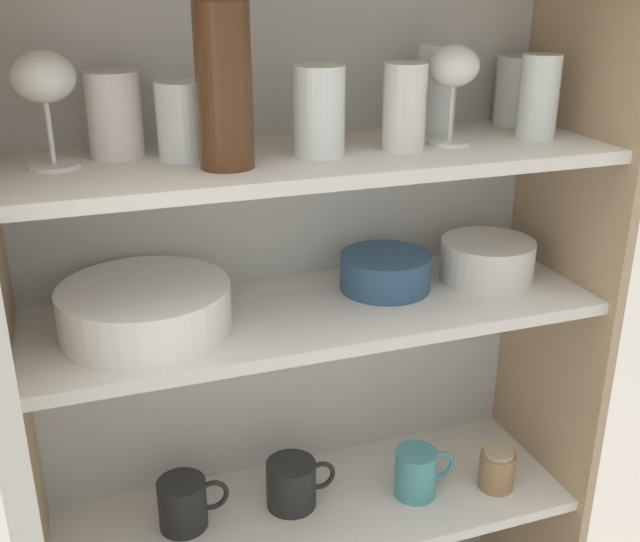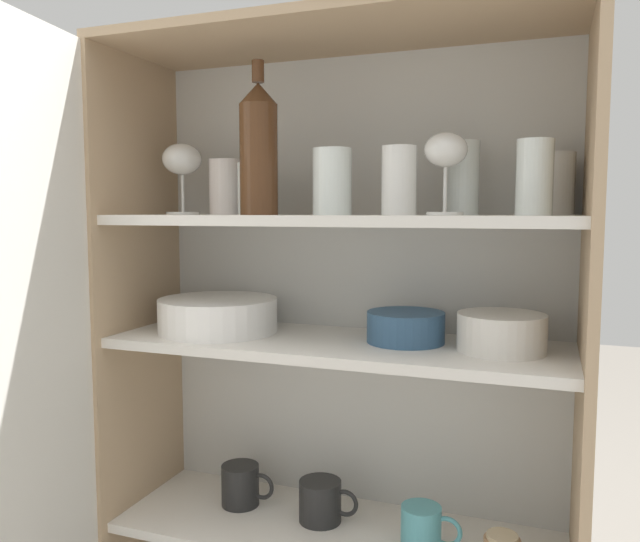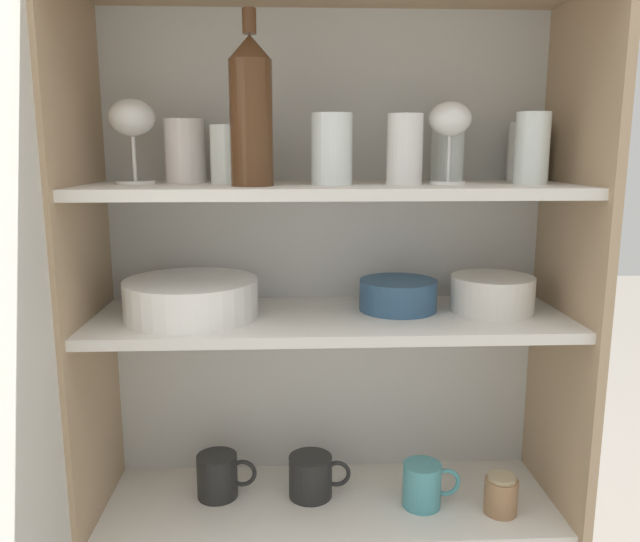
{
  "view_description": "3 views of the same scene",
  "coord_description": "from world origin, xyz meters",
  "px_view_note": "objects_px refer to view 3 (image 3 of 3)",
  "views": [
    {
      "loc": [
        -0.35,
        -0.89,
        1.23
      ],
      "look_at": [
        0.01,
        0.14,
        0.8
      ],
      "focal_mm": 42.0,
      "sensor_mm": 36.0,
      "label": 1
    },
    {
      "loc": [
        0.39,
        -1.01,
        0.99
      ],
      "look_at": [
        -0.04,
        0.17,
        0.87
      ],
      "focal_mm": 35.0,
      "sensor_mm": 36.0,
      "label": 2
    },
    {
      "loc": [
        -0.07,
        -1.01,
        1.05
      ],
      "look_at": [
        -0.02,
        0.16,
        0.82
      ],
      "focal_mm": 35.0,
      "sensor_mm": 36.0,
      "label": 3
    }
  ],
  "objects_px": {
    "coffee_mug_primary": "(219,476)",
    "storage_jar": "(501,494)",
    "mixing_bowl_large": "(492,292)",
    "plate_stack_white": "(191,298)",
    "serving_bowl_small": "(398,293)",
    "wine_bottle": "(251,110)"
  },
  "relations": [
    {
      "from": "coffee_mug_primary",
      "to": "storage_jar",
      "type": "height_order",
      "value": "coffee_mug_primary"
    },
    {
      "from": "mixing_bowl_large",
      "to": "storage_jar",
      "type": "xyz_separation_m",
      "value": [
        0.02,
        -0.07,
        -0.39
      ]
    },
    {
      "from": "plate_stack_white",
      "to": "serving_bowl_small",
      "type": "xyz_separation_m",
      "value": [
        0.4,
        0.03,
        -0.0
      ]
    },
    {
      "from": "wine_bottle",
      "to": "plate_stack_white",
      "type": "distance_m",
      "value": 0.37
    },
    {
      "from": "plate_stack_white",
      "to": "coffee_mug_primary",
      "type": "relative_size",
      "value": 2.06
    },
    {
      "from": "storage_jar",
      "to": "plate_stack_white",
      "type": "bearing_deg",
      "value": 174.47
    },
    {
      "from": "mixing_bowl_large",
      "to": "coffee_mug_primary",
      "type": "distance_m",
      "value": 0.67
    },
    {
      "from": "plate_stack_white",
      "to": "wine_bottle",
      "type": "bearing_deg",
      "value": -21.5
    },
    {
      "from": "coffee_mug_primary",
      "to": "storage_jar",
      "type": "distance_m",
      "value": 0.57
    },
    {
      "from": "mixing_bowl_large",
      "to": "storage_jar",
      "type": "distance_m",
      "value": 0.4
    },
    {
      "from": "wine_bottle",
      "to": "mixing_bowl_large",
      "type": "bearing_deg",
      "value": 7.45
    },
    {
      "from": "plate_stack_white",
      "to": "mixing_bowl_large",
      "type": "xyz_separation_m",
      "value": [
        0.58,
        0.01,
        0.0
      ]
    },
    {
      "from": "plate_stack_white",
      "to": "mixing_bowl_large",
      "type": "distance_m",
      "value": 0.58
    },
    {
      "from": "plate_stack_white",
      "to": "coffee_mug_primary",
      "type": "height_order",
      "value": "plate_stack_white"
    },
    {
      "from": "mixing_bowl_large",
      "to": "storage_jar",
      "type": "height_order",
      "value": "mixing_bowl_large"
    },
    {
      "from": "storage_jar",
      "to": "mixing_bowl_large",
      "type": "bearing_deg",
      "value": 102.95
    },
    {
      "from": "serving_bowl_small",
      "to": "coffee_mug_primary",
      "type": "xyz_separation_m",
      "value": [
        -0.36,
        -0.0,
        -0.38
      ]
    },
    {
      "from": "wine_bottle",
      "to": "coffee_mug_primary",
      "type": "bearing_deg",
      "value": 138.83
    },
    {
      "from": "wine_bottle",
      "to": "plate_stack_white",
      "type": "relative_size",
      "value": 1.17
    },
    {
      "from": "wine_bottle",
      "to": "serving_bowl_small",
      "type": "bearing_deg",
      "value": 16.08
    },
    {
      "from": "serving_bowl_small",
      "to": "storage_jar",
      "type": "bearing_deg",
      "value": -24.24
    },
    {
      "from": "wine_bottle",
      "to": "plate_stack_white",
      "type": "height_order",
      "value": "wine_bottle"
    }
  ]
}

